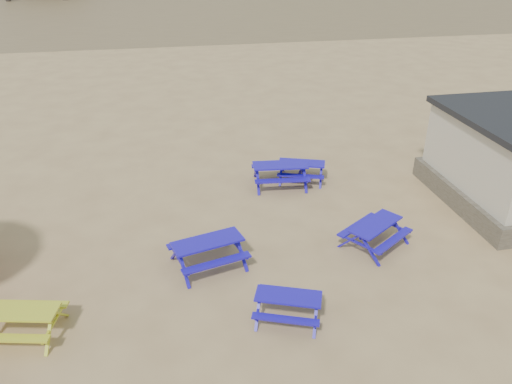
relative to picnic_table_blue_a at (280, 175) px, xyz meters
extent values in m
plane|color=tan|center=(-1.49, -3.78, -0.42)|extent=(400.00, 400.00, 0.00)
plane|color=olive|center=(-1.49, 51.22, -0.41)|extent=(400.00, 400.00, 0.00)
cube|color=#221AAC|center=(0.00, 0.00, 0.39)|extent=(2.06, 0.97, 0.06)
cube|color=#221AAC|center=(0.07, 0.66, 0.08)|extent=(2.01, 0.47, 0.06)
cube|color=#221AAC|center=(-0.07, -0.66, 0.08)|extent=(2.01, 0.47, 0.06)
cube|color=#221AAC|center=(0.90, 0.26, 0.28)|extent=(1.84, 1.21, 0.05)
cube|color=#221AAC|center=(1.09, 0.80, 0.01)|extent=(1.70, 0.80, 0.05)
cube|color=#221AAC|center=(0.70, -0.28, 0.01)|extent=(1.70, 0.80, 0.05)
cube|color=#221AAC|center=(-3.17, -4.54, 0.37)|extent=(2.08, 1.23, 0.05)
cube|color=#221AAC|center=(-3.33, -3.91, 0.07)|extent=(1.96, 0.76, 0.05)
cube|color=#221AAC|center=(-3.00, -5.17, 0.07)|extent=(1.96, 0.76, 0.05)
cube|color=#221AAC|center=(-1.51, -7.06, 0.22)|extent=(1.70, 1.14, 0.04)
cube|color=#221AAC|center=(-1.32, -6.57, -0.02)|extent=(1.56, 0.77, 0.04)
cube|color=#221AAC|center=(-1.70, -7.56, -0.02)|extent=(1.56, 0.77, 0.04)
cube|color=#221AAC|center=(1.81, -4.50, 0.32)|extent=(1.91, 1.61, 0.05)
cube|color=#221AAC|center=(1.47, -4.00, 0.04)|extent=(1.65, 1.23, 0.05)
cube|color=#221AAC|center=(2.16, -5.01, 0.04)|extent=(1.65, 1.23, 0.05)
cube|color=#ADAD13|center=(-7.69, -6.45, 0.27)|extent=(1.81, 1.03, 0.05)
cube|color=#ADAD13|center=(-7.56, -5.89, 0.01)|extent=(1.72, 0.61, 0.05)
cube|color=#ADAD13|center=(-7.81, -7.00, 0.01)|extent=(1.72, 0.61, 0.05)
camera|label=1|loc=(-4.10, -16.15, 7.97)|focal=35.00mm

